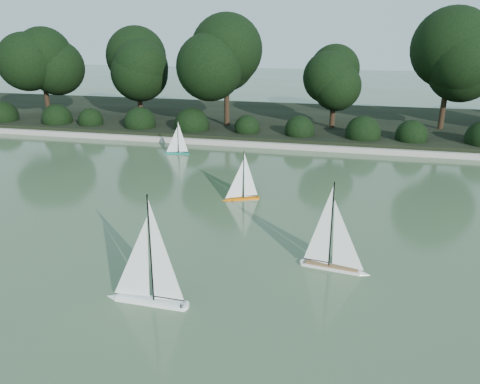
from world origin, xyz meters
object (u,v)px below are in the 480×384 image
Objects in this scene: sailboat_teal at (176,148)px; sailboat_white_b at (338,256)px; sailboat_orange at (239,192)px; sailboat_white_a at (143,285)px.

sailboat_white_b is at bearing -51.07° from sailboat_teal.
sailboat_orange is 4.76m from sailboat_teal.
sailboat_white_b is 1.43× the size of sailboat_teal.
sailboat_white_b is (2.84, 1.67, -0.03)m from sailboat_white_a.
sailboat_teal is at bearing 107.07° from sailboat_white_a.
sailboat_orange is (0.43, 4.64, -0.09)m from sailboat_white_a.
sailboat_orange is (-2.41, 2.98, -0.06)m from sailboat_white_b.
sailboat_white_a is at bearing -95.26° from sailboat_orange.
sailboat_teal is at bearing 128.93° from sailboat_white_b.
sailboat_white_a reaches higher than sailboat_teal.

